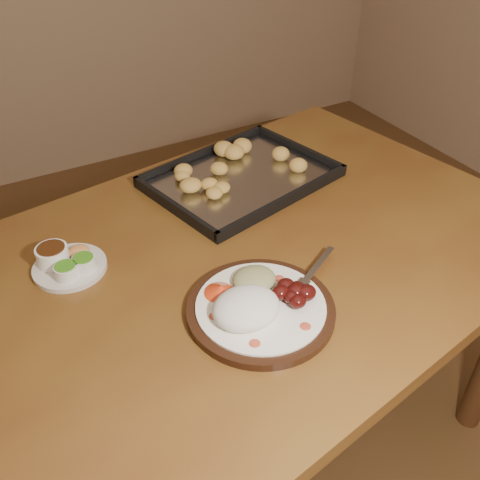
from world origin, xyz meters
TOP-DOWN VIEW (x-y plane):
  - ground at (0.00, 0.00)m, footprint 4.00×4.00m
  - dining_table at (0.01, 0.07)m, footprint 1.63×1.14m
  - dinner_plate at (0.01, -0.10)m, footprint 0.36×0.28m
  - condiment_saucer at (-0.28, 0.20)m, footprint 0.15×0.15m
  - baking_tray at (0.21, 0.34)m, footprint 0.52×0.43m

SIDE VIEW (x-z plane):
  - ground at x=0.00m, z-range 0.00..0.00m
  - dining_table at x=0.01m, z-range 0.28..1.03m
  - baking_tray at x=0.21m, z-range 0.74..0.79m
  - condiment_saucer at x=-0.28m, z-range 0.74..0.79m
  - dinner_plate at x=0.01m, z-range 0.74..0.80m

